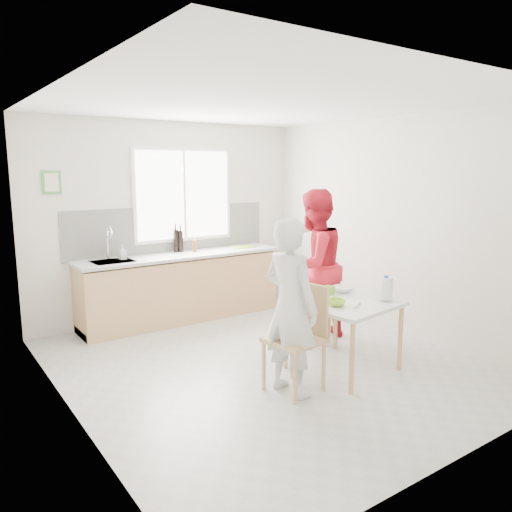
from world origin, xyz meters
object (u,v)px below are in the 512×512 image
at_px(bowl_white, 342,289).
at_px(chair_far, 306,304).
at_px(wine_bottle_a, 176,241).
at_px(milk_jug, 386,288).
at_px(person_red, 313,266).
at_px(bowl_green, 336,303).
at_px(wine_bottle_b, 181,241).
at_px(dining_table, 344,308).
at_px(person_white, 290,307).
at_px(chair_left, 300,332).

bearing_deg(bowl_white, chair_far, 93.25).
bearing_deg(bowl_white, wine_bottle_a, 108.82).
bearing_deg(wine_bottle_a, milk_jug, -72.55).
bearing_deg(wine_bottle_a, person_red, -63.34).
distance_m(bowl_green, wine_bottle_b, 2.80).
distance_m(chair_far, wine_bottle_a, 2.10).
distance_m(chair_far, wine_bottle_b, 2.06).
relative_size(dining_table, wine_bottle_a, 3.36).
relative_size(person_red, bowl_green, 9.47).
xyz_separation_m(dining_table, person_red, (0.35, 0.88, 0.26)).
bearing_deg(person_white, person_red, -57.41).
bearing_deg(milk_jug, person_white, 166.02).
relative_size(chair_left, person_red, 0.55).
bearing_deg(bowl_white, milk_jug, -79.13).
distance_m(person_red, milk_jug, 1.11).
bearing_deg(chair_left, dining_table, 90.00).
distance_m(dining_table, chair_left, 0.68).
bearing_deg(person_red, wine_bottle_a, -71.66).
distance_m(chair_left, wine_bottle_a, 2.85).
relative_size(milk_jug, wine_bottle_a, 0.76).
relative_size(chair_left, wine_bottle_b, 3.34).
height_order(bowl_green, bowl_white, bowl_green).
distance_m(chair_far, bowl_white, 0.64).
bearing_deg(bowl_green, milk_jug, -15.44).
bearing_deg(wine_bottle_a, chair_left, -92.14).
bearing_deg(chair_left, bowl_green, 83.98).
distance_m(bowl_white, milk_jug, 0.54).
bearing_deg(person_white, bowl_white, -77.24).
height_order(dining_table, person_red, person_red).
bearing_deg(milk_jug, bowl_white, 92.56).
bearing_deg(wine_bottle_b, person_red, -64.79).
bearing_deg(chair_far, milk_jug, -91.38).
distance_m(chair_far, person_white, 1.46).
distance_m(bowl_white, wine_bottle_b, 2.53).
relative_size(chair_far, person_white, 0.51).
distance_m(bowl_white, wine_bottle_a, 2.57).
relative_size(bowl_green, milk_jug, 0.79).
relative_size(chair_far, wine_bottle_b, 2.82).
height_order(person_white, wine_bottle_b, person_white).
bearing_deg(milk_jug, wine_bottle_b, 98.06).
xyz_separation_m(chair_left, person_white, (-0.13, -0.02, 0.27)).
bearing_deg(person_red, person_white, 32.59).
distance_m(dining_table, wine_bottle_a, 2.80).
xyz_separation_m(dining_table, wine_bottle_b, (-0.50, 2.69, 0.42)).
distance_m(person_white, person_red, 1.52).
height_order(wine_bottle_a, wine_bottle_b, wine_bottle_a).
distance_m(chair_left, person_white, 0.30).
bearing_deg(chair_far, person_red, 2.34).
xyz_separation_m(person_white, milk_jug, (1.16, -0.11, 0.04)).
relative_size(chair_left, chair_far, 1.19).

